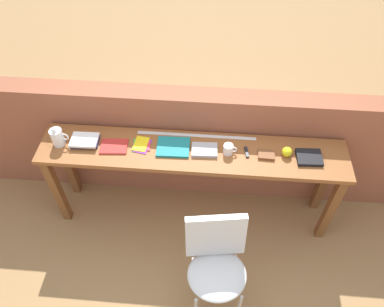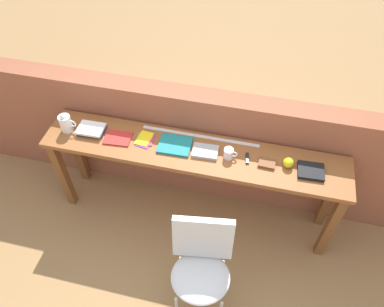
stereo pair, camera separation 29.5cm
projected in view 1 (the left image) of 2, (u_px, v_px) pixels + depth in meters
The scene contains 16 objects.
ground_plane at pixel (190, 238), 3.46m from camera, with size 40.00×40.00×0.00m, color #9E7547.
brick_wall_back at pixel (195, 144), 3.45m from camera, with size 6.00×0.20×1.19m, color #935138.
sideboard at pixel (192, 162), 3.11m from camera, with size 2.50×0.44×0.88m.
chair_white_moulded at pixel (216, 261), 2.75m from camera, with size 0.50×0.51×0.89m.
pitcher_white at pixel (58, 137), 3.00m from camera, with size 0.14×0.10×0.18m.
book_stack_leftmost at pixel (85, 141), 3.05m from camera, with size 0.23×0.18×0.05m.
magazine_cycling at pixel (114, 146), 3.03m from camera, with size 0.22×0.16×0.01m, color red.
pamphlet_pile_colourful at pixel (142, 145), 3.04m from camera, with size 0.15×0.19×0.01m.
book_open_centre at pixel (173, 147), 3.02m from camera, with size 0.26×0.22×0.02m, color #19757A.
book_grey_hardcover at pixel (204, 150), 2.99m from camera, with size 0.21×0.15×0.03m, color #9E9EA3.
mug at pixel (228, 149), 2.95m from camera, with size 0.11×0.08×0.09m.
multitool_folded at pixel (247, 152), 2.98m from camera, with size 0.02×0.11×0.02m, color black.
leather_journal_brown at pixel (266, 155), 2.96m from camera, with size 0.13×0.10×0.02m, color brown.
sports_ball_small at pixel (287, 152), 2.94m from camera, with size 0.08×0.08×0.08m, color yellow.
book_repair_rightmost at pixel (309, 157), 2.94m from camera, with size 0.20×0.17×0.03m, color black.
ruler_metal_back_edge at pixel (196, 135), 3.12m from camera, with size 0.99×0.03×0.00m, color silver.
Camera 1 is at (0.16, -1.71, 3.11)m, focal length 35.00 mm.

